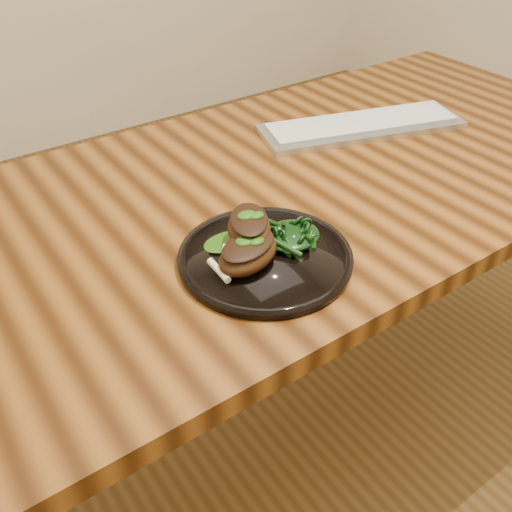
% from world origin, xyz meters
% --- Properties ---
extents(desk, '(1.60, 0.80, 0.75)m').
position_xyz_m(desk, '(0.00, 0.00, 0.67)').
color(desk, '#341906').
rests_on(desk, ground).
extents(plate, '(0.29, 0.29, 0.02)m').
position_xyz_m(plate, '(-0.28, -0.20, 0.76)').
color(plate, black).
rests_on(plate, desk).
extents(lamb_chop_front, '(0.13, 0.11, 0.05)m').
position_xyz_m(lamb_chop_front, '(-0.32, -0.21, 0.79)').
color(lamb_chop_front, '#3B1F0B').
rests_on(lamb_chop_front, plate).
extents(lamb_chop_back, '(0.12, 0.13, 0.05)m').
position_xyz_m(lamb_chop_back, '(-0.29, -0.17, 0.81)').
color(lamb_chop_back, '#3B1F0B').
rests_on(lamb_chop_back, plate).
extents(herb_smear, '(0.08, 0.05, 0.01)m').
position_xyz_m(herb_smear, '(-0.31, -0.14, 0.77)').
color(herb_smear, '#143F06').
rests_on(herb_smear, plate).
extents(greens_heap, '(0.10, 0.10, 0.04)m').
position_xyz_m(greens_heap, '(-0.22, -0.19, 0.78)').
color(greens_heap, black).
rests_on(greens_heap, plate).
extents(keyboard, '(0.51, 0.28, 0.02)m').
position_xyz_m(keyboard, '(0.21, 0.09, 0.76)').
color(keyboard, '#B3B5B7').
rests_on(keyboard, desk).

